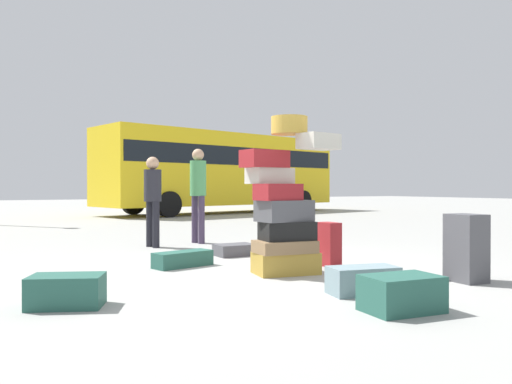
{
  "coord_description": "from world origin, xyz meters",
  "views": [
    {
      "loc": [
        -3.2,
        -5.47,
        1.04
      ],
      "look_at": [
        0.09,
        0.51,
        0.97
      ],
      "focal_mm": 36.15,
      "sensor_mm": 36.0,
      "label": 1
    }
  ],
  "objects_px": {
    "suitcase_charcoal_right_side": "(466,248)",
    "suitcase_slate_behind_tower": "(363,280)",
    "parked_bus": "(223,168)",
    "suitcase_maroon_left_side": "(329,244)",
    "person_tourist_with_camera": "(153,193)",
    "suitcase_teal_upright_blue": "(401,294)",
    "person_bearded_onlooker": "(198,187)",
    "suitcase_charcoal_foreground_near": "(235,250)",
    "suitcase_teal_white_trunk": "(66,291)",
    "suitcase_tower": "(284,207)",
    "suitcase_teal_foreground_far": "(183,259)"
  },
  "relations": [
    {
      "from": "suitcase_slate_behind_tower",
      "to": "parked_bus",
      "type": "relative_size",
      "value": 0.06
    },
    {
      "from": "suitcase_charcoal_foreground_near",
      "to": "suitcase_slate_behind_tower",
      "type": "bearing_deg",
      "value": -92.94
    },
    {
      "from": "suitcase_maroon_left_side",
      "to": "suitcase_charcoal_foreground_near",
      "type": "bearing_deg",
      "value": 111.52
    },
    {
      "from": "suitcase_teal_white_trunk",
      "to": "suitcase_teal_upright_blue",
      "type": "bearing_deg",
      "value": -8.74
    },
    {
      "from": "suitcase_tower",
      "to": "suitcase_charcoal_foreground_near",
      "type": "height_order",
      "value": "suitcase_tower"
    },
    {
      "from": "person_bearded_onlooker",
      "to": "parked_bus",
      "type": "xyz_separation_m",
      "value": [
        5.26,
        10.08,
        0.79
      ]
    },
    {
      "from": "person_tourist_with_camera",
      "to": "suitcase_charcoal_foreground_near",
      "type": "bearing_deg",
      "value": 12.19
    },
    {
      "from": "suitcase_charcoal_right_side",
      "to": "suitcase_teal_upright_blue",
      "type": "bearing_deg",
      "value": -153.0
    },
    {
      "from": "suitcase_slate_behind_tower",
      "to": "suitcase_teal_foreground_far",
      "type": "height_order",
      "value": "suitcase_slate_behind_tower"
    },
    {
      "from": "suitcase_charcoal_foreground_near",
      "to": "parked_bus",
      "type": "bearing_deg",
      "value": 65.43
    },
    {
      "from": "suitcase_teal_foreground_far",
      "to": "person_tourist_with_camera",
      "type": "height_order",
      "value": "person_tourist_with_camera"
    },
    {
      "from": "suitcase_tower",
      "to": "person_bearded_onlooker",
      "type": "xyz_separation_m",
      "value": [
        0.39,
        3.64,
        0.24
      ]
    },
    {
      "from": "suitcase_charcoal_right_side",
      "to": "parked_bus",
      "type": "xyz_separation_m",
      "value": [
        4.17,
        15.13,
        1.46
      ]
    },
    {
      "from": "suitcase_teal_foreground_far",
      "to": "person_bearded_onlooker",
      "type": "xyz_separation_m",
      "value": [
        1.26,
        2.55,
        0.95
      ]
    },
    {
      "from": "suitcase_teal_foreground_far",
      "to": "person_tourist_with_camera",
      "type": "relative_size",
      "value": 0.5
    },
    {
      "from": "person_bearded_onlooker",
      "to": "parked_bus",
      "type": "bearing_deg",
      "value": 140.96
    },
    {
      "from": "person_bearded_onlooker",
      "to": "person_tourist_with_camera",
      "type": "xyz_separation_m",
      "value": [
        -0.94,
        -0.22,
        -0.11
      ]
    },
    {
      "from": "suitcase_tower",
      "to": "person_tourist_with_camera",
      "type": "bearing_deg",
      "value": 99.11
    },
    {
      "from": "suitcase_slate_behind_tower",
      "to": "parked_bus",
      "type": "bearing_deg",
      "value": 81.56
    },
    {
      "from": "suitcase_teal_upright_blue",
      "to": "parked_bus",
      "type": "relative_size",
      "value": 0.06
    },
    {
      "from": "suitcase_maroon_left_side",
      "to": "suitcase_teal_foreground_far",
      "type": "relative_size",
      "value": 0.73
    },
    {
      "from": "suitcase_teal_white_trunk",
      "to": "parked_bus",
      "type": "distance_m",
      "value": 16.56
    },
    {
      "from": "suitcase_slate_behind_tower",
      "to": "suitcase_charcoal_right_side",
      "type": "bearing_deg",
      "value": 10.23
    },
    {
      "from": "suitcase_slate_behind_tower",
      "to": "suitcase_teal_upright_blue",
      "type": "bearing_deg",
      "value": -93.58
    },
    {
      "from": "suitcase_charcoal_right_side",
      "to": "person_tourist_with_camera",
      "type": "height_order",
      "value": "person_tourist_with_camera"
    },
    {
      "from": "suitcase_charcoal_right_side",
      "to": "suitcase_charcoal_foreground_near",
      "type": "bearing_deg",
      "value": 116.57
    },
    {
      "from": "suitcase_teal_upright_blue",
      "to": "suitcase_charcoal_right_side",
      "type": "bearing_deg",
      "value": 28.37
    },
    {
      "from": "person_bearded_onlooker",
      "to": "suitcase_tower",
      "type": "bearing_deg",
      "value": -17.6
    },
    {
      "from": "suitcase_slate_behind_tower",
      "to": "suitcase_teal_foreground_far",
      "type": "xyz_separation_m",
      "value": [
        -0.93,
        2.46,
        -0.03
      ]
    },
    {
      "from": "suitcase_teal_upright_blue",
      "to": "suitcase_tower",
      "type": "bearing_deg",
      "value": 91.97
    },
    {
      "from": "suitcase_teal_foreground_far",
      "to": "person_bearded_onlooker",
      "type": "relative_size",
      "value": 0.45
    },
    {
      "from": "suitcase_charcoal_foreground_near",
      "to": "person_tourist_with_camera",
      "type": "xyz_separation_m",
      "value": [
        -0.75,
        1.67,
        0.85
      ]
    },
    {
      "from": "suitcase_maroon_left_side",
      "to": "suitcase_slate_behind_tower",
      "type": "relative_size",
      "value": 0.86
    },
    {
      "from": "suitcase_teal_white_trunk",
      "to": "person_tourist_with_camera",
      "type": "distance_m",
      "value": 4.52
    },
    {
      "from": "suitcase_slate_behind_tower",
      "to": "suitcase_charcoal_foreground_near",
      "type": "height_order",
      "value": "suitcase_slate_behind_tower"
    },
    {
      "from": "suitcase_maroon_left_side",
      "to": "parked_bus",
      "type": "bearing_deg",
      "value": 69.62
    },
    {
      "from": "parked_bus",
      "to": "suitcase_tower",
      "type": "bearing_deg",
      "value": -125.8
    },
    {
      "from": "person_bearded_onlooker",
      "to": "person_tourist_with_camera",
      "type": "height_order",
      "value": "person_bearded_onlooker"
    },
    {
      "from": "suitcase_teal_white_trunk",
      "to": "person_tourist_with_camera",
      "type": "xyz_separation_m",
      "value": [
        2.02,
        3.97,
        0.79
      ]
    },
    {
      "from": "parked_bus",
      "to": "suitcase_maroon_left_side",
      "type": "bearing_deg",
      "value": -123.06
    },
    {
      "from": "suitcase_tower",
      "to": "suitcase_slate_behind_tower",
      "type": "relative_size",
      "value": 2.82
    },
    {
      "from": "suitcase_tower",
      "to": "suitcase_teal_upright_blue",
      "type": "relative_size",
      "value": 3.01
    },
    {
      "from": "suitcase_charcoal_right_side",
      "to": "suitcase_slate_behind_tower",
      "type": "xyz_separation_m",
      "value": [
        -1.42,
        0.04,
        -0.24
      ]
    },
    {
      "from": "suitcase_teal_foreground_far",
      "to": "person_bearded_onlooker",
      "type": "distance_m",
      "value": 3.0
    },
    {
      "from": "suitcase_charcoal_right_side",
      "to": "suitcase_teal_white_trunk",
      "type": "bearing_deg",
      "value": 172.66
    },
    {
      "from": "suitcase_slate_behind_tower",
      "to": "parked_bus",
      "type": "height_order",
      "value": "parked_bus"
    },
    {
      "from": "suitcase_charcoal_right_side",
      "to": "suitcase_teal_upright_blue",
      "type": "xyz_separation_m",
      "value": [
        -1.62,
        -0.67,
        -0.22
      ]
    },
    {
      "from": "suitcase_tower",
      "to": "suitcase_teal_upright_blue",
      "type": "xyz_separation_m",
      "value": [
        -0.15,
        -2.08,
        -0.65
      ]
    },
    {
      "from": "person_tourist_with_camera",
      "to": "suitcase_slate_behind_tower",
      "type": "bearing_deg",
      "value": -4.89
    },
    {
      "from": "suitcase_slate_behind_tower",
      "to": "suitcase_teal_white_trunk",
      "type": "bearing_deg",
      "value": 174.66
    }
  ]
}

